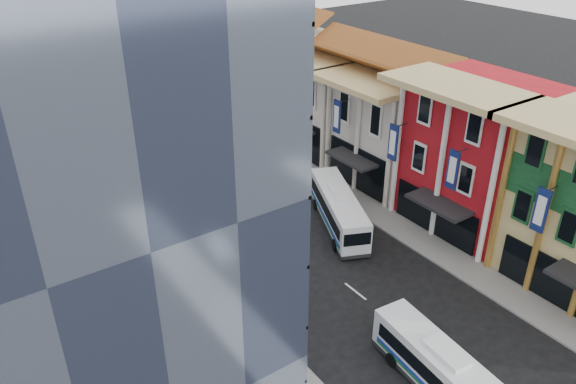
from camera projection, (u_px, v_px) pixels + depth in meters
sidewalk_right at (377, 213)px, 48.25m from camera, size 3.00×90.00×0.15m
sidewalk_left at (199, 283)px, 39.70m from camera, size 3.00×90.00×0.15m
shophouse_red at (477, 155)px, 44.59m from camera, size 8.00×10.00×12.00m
shophouse_cream_near at (392, 130)px, 51.93m from camera, size 8.00×9.00×10.00m
shophouse_cream_mid at (331, 103)px, 58.43m from camera, size 8.00×9.00×10.00m
shophouse_cream_far at (275, 75)px, 65.78m from camera, size 8.00×12.00×11.00m
office_tower at (41, 123)px, 26.17m from camera, size 12.00×26.00×30.00m
office_block_far at (4, 127)px, 47.08m from camera, size 10.00×18.00×14.00m
bus_left_near at (443, 371)px, 30.43m from camera, size 3.14×9.81×3.09m
bus_left_far at (175, 191)px, 48.36m from camera, size 2.69×10.81×3.46m
bus_right at (339, 209)px, 45.76m from camera, size 6.36×10.39×3.30m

